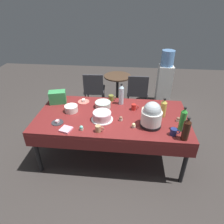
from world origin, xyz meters
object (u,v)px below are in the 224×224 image
object	(u,v)px
cupcake_mint	(134,125)
soda_bottle_lime_soda	(183,120)
dessert_plate_charcoal	(57,122)
soda_bottle_water	(121,95)
cupcake_berry	(81,128)
coffee_mug_olive	(111,98)
ceramic_snack_bowl	(71,109)
soda_carton	(58,97)
soda_bottle_ginger_ale	(163,108)
cupcake_vanilla	(178,119)
glass_salad_bowl	(103,104)
dessert_plate_coral	(84,101)
slow_cooker	(152,115)
coffee_mug_red	(134,107)
cupcake_rose	(121,119)
coffee_mug_navy	(174,132)
potluck_table	(112,118)
coffee_mug_tan	(98,129)
maroon_chair_right	(137,90)
soda_bottle_cola	(186,129)
round_cafe_table	(117,85)
dessert_plate_cream	(147,109)
frosted_layer_cake	(102,116)
water_cooler	(165,79)
maroon_chair_left	(94,88)

from	to	relation	value
cupcake_mint	soda_bottle_lime_soda	bearing A→B (deg)	0.67
dessert_plate_charcoal	soda_bottle_water	xyz separation A→B (m)	(0.84, 0.64, 0.15)
cupcake_berry	coffee_mug_olive	size ratio (longest dim) A/B	0.53
ceramic_snack_bowl	soda_carton	xyz separation A→B (m)	(-0.29, 0.25, 0.05)
soda_bottle_ginger_ale	cupcake_vanilla	bearing A→B (deg)	-30.95
glass_salad_bowl	ceramic_snack_bowl	distance (m)	0.49
cupcake_mint	cupcake_vanilla	distance (m)	0.65
soda_bottle_water	coffee_mug_olive	xyz separation A→B (m)	(-0.17, 0.10, -0.11)
glass_salad_bowl	dessert_plate_coral	bearing A→B (deg)	158.37
dessert_plate_coral	soda_bottle_lime_soda	size ratio (longest dim) A/B	0.55
slow_cooker	soda_bottle_ginger_ale	world-z (taller)	slow_cooker
coffee_mug_red	cupcake_rose	bearing A→B (deg)	-119.18
slow_cooker	coffee_mug_navy	bearing A→B (deg)	-32.39
potluck_table	coffee_mug_tan	distance (m)	0.45
cupcake_rose	cupcake_vanilla	bearing A→B (deg)	4.41
soda_bottle_ginger_ale	maroon_chair_right	size ratio (longest dim) A/B	0.34
cupcake_rose	soda_bottle_ginger_ale	xyz separation A→B (m)	(0.59, 0.18, 0.10)
cupcake_vanilla	coffee_mug_red	bearing A→B (deg)	157.11
dessert_plate_charcoal	soda_bottle_cola	size ratio (longest dim) A/B	0.52
coffee_mug_navy	soda_carton	distance (m)	1.86
soda_bottle_cola	round_cafe_table	distance (m)	2.41
cupcake_berry	dessert_plate_cream	bearing A→B (deg)	35.42
dessert_plate_cream	ceramic_snack_bowl	bearing A→B (deg)	-171.24
soda_carton	dessert_plate_coral	bearing A→B (deg)	-6.09
dessert_plate_coral	cupcake_rose	xyz separation A→B (m)	(0.65, -0.49, 0.02)
soda_bottle_water	soda_bottle_ginger_ale	bearing A→B (deg)	-26.63
coffee_mug_olive	cupcake_vanilla	bearing A→B (deg)	-28.00
ceramic_snack_bowl	coffee_mug_navy	xyz separation A→B (m)	(1.44, -0.44, -0.00)
soda_bottle_ginger_ale	round_cafe_table	size ratio (longest dim) A/B	0.40
cupcake_berry	soda_bottle_lime_soda	world-z (taller)	soda_bottle_lime_soda
potluck_table	cupcake_berry	size ratio (longest dim) A/B	32.59
coffee_mug_olive	coffee_mug_navy	distance (m)	1.22
soda_bottle_lime_soda	cupcake_mint	bearing A→B (deg)	-179.33
slow_cooker	soda_bottle_water	distance (m)	0.72
soda_bottle_cola	maroon_chair_right	size ratio (longest dim) A/B	0.37
soda_bottle_lime_soda	frosted_layer_cake	bearing A→B (deg)	172.66
glass_salad_bowl	maroon_chair_right	xyz separation A→B (m)	(0.57, 1.25, -0.30)
ceramic_snack_bowl	cupcake_mint	bearing A→B (deg)	-19.22
cupcake_vanilla	maroon_chair_right	bearing A→B (deg)	108.94
soda_bottle_cola	dessert_plate_charcoal	bearing A→B (deg)	173.59
dessert_plate_charcoal	coffee_mug_navy	world-z (taller)	coffee_mug_navy
soda_bottle_lime_soda	water_cooler	xyz separation A→B (m)	(0.10, 2.22, -0.32)
dessert_plate_charcoal	soda_carton	world-z (taller)	soda_carton
dessert_plate_charcoal	maroon_chair_right	size ratio (longest dim) A/B	0.19
potluck_table	soda_carton	xyz separation A→B (m)	(-0.91, 0.29, 0.16)
potluck_table	soda_bottle_cola	size ratio (longest dim) A/B	7.01
potluck_table	ceramic_snack_bowl	xyz separation A→B (m)	(-0.62, 0.04, 0.11)
dessert_plate_coral	maroon_chair_left	world-z (taller)	maroon_chair_left
soda_carton	maroon_chair_right	world-z (taller)	soda_carton
dessert_plate_cream	maroon_chair_right	xyz separation A→B (m)	(-0.13, 1.25, -0.27)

